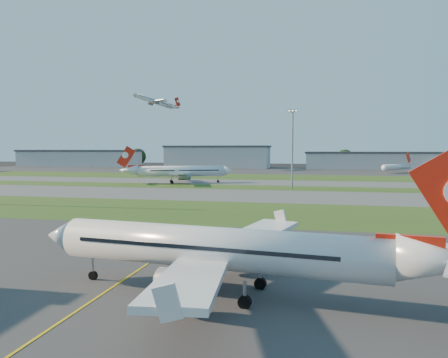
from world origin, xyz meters
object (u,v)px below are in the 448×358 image
(airliner_taxiing, at_px, (181,171))
(mini_jet_near, at_px, (397,167))
(airliner_parked, at_px, (219,250))
(light_mast_centre, at_px, (292,144))

(airliner_taxiing, bearing_deg, mini_jet_near, -157.44)
(airliner_parked, bearing_deg, light_mast_centre, 96.60)
(mini_jet_near, bearing_deg, airliner_parked, -155.80)
(airliner_parked, relative_size, airliner_taxiing, 0.98)
(mini_jet_near, distance_m, light_mast_centre, 118.12)
(airliner_taxiing, distance_m, mini_jet_near, 130.27)
(airliner_taxiing, bearing_deg, light_mast_centre, 138.67)
(airliner_parked, height_order, mini_jet_near, airliner_parked)
(airliner_parked, xyz_separation_m, light_mast_centre, (-0.30, 106.14, 10.70))
(airliner_parked, distance_m, mini_jet_near, 218.44)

